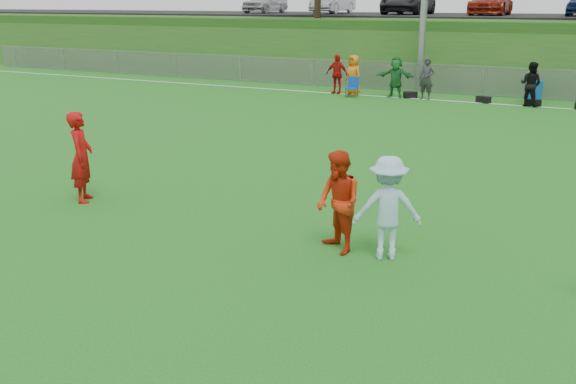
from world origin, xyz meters
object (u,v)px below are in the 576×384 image
Objects in this scene: player_red_center at (338,202)px; recycling_bin at (534,92)px; player_red_left at (81,157)px; player_blue at (388,208)px.

player_red_center reaches higher than recycling_bin.
recycling_bin is at bearing 124.84° from player_red_center.
player_blue is (6.45, -0.19, -0.09)m from player_red_left.
player_red_left is at bearing -25.57° from player_blue.
player_red_center is (5.66, -0.27, -0.08)m from player_red_left.
player_blue is at bearing 43.57° from player_red_center.
player_red_left reaches higher than player_red_center.
player_blue is (0.79, 0.08, -0.00)m from player_red_center.
player_red_left is 1.10× the size of player_red_center.
player_blue reaches higher than recycling_bin.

